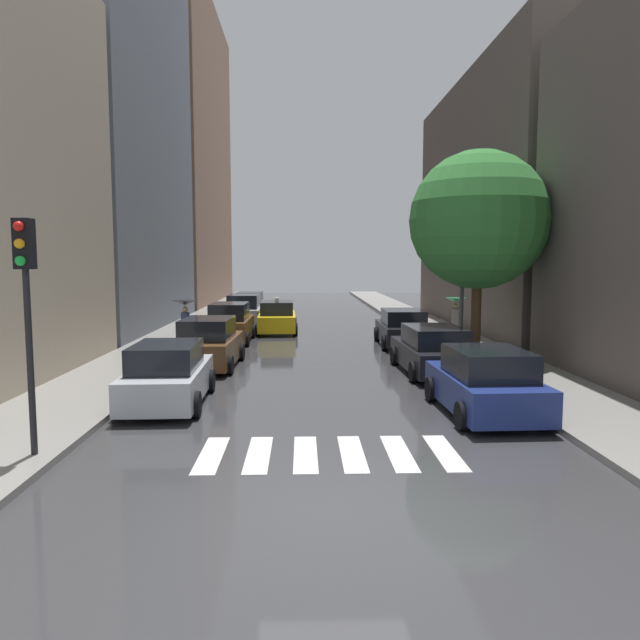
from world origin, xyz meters
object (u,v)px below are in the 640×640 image
taxi_midroad (277,318)px  parked_car_right_third (403,329)px  pedestrian_by_kerb (185,312)px  parked_car_left_second (209,344)px  parked_car_right_nearest (485,383)px  parked_car_left_fifth (250,305)px  parked_car_left_nearest (168,376)px  lamp_post_right (463,255)px  parked_car_left_fourth (244,312)px  parked_car_right_second (433,351)px  traffic_light_left_corner (26,284)px  street_tree_right (478,220)px  parked_car_left_third (230,324)px  pedestrian_near_tree (456,310)px

taxi_midroad → parked_car_right_third: bearing=-133.0°
pedestrian_by_kerb → parked_car_left_second: bearing=123.1°
parked_car_right_nearest → parked_car_left_fifth: bearing=15.2°
parked_car_left_nearest → lamp_post_right: size_ratio=0.66×
lamp_post_right → parked_car_left_fourth: bearing=130.4°
parked_car_right_second → taxi_midroad: size_ratio=1.04×
parked_car_left_fourth → parked_car_right_second: parked_car_left_fourth is taller
parked_car_left_nearest → parked_car_left_second: (0.21, 5.37, 0.05)m
lamp_post_right → parked_car_left_nearest: bearing=-143.0°
parked_car_right_third → pedestrian_by_kerb: bearing=94.4°
parked_car_left_fifth → parked_car_right_nearest: parked_car_left_fifth is taller
parked_car_right_nearest → parked_car_left_second: bearing=47.5°
parked_car_left_second → traffic_light_left_corner: size_ratio=1.01×
parked_car_right_second → pedestrian_by_kerb: (-9.24, 5.73, 0.83)m
parked_car_left_fifth → taxi_midroad: 9.26m
street_tree_right → lamp_post_right: bearing=105.6°
parked_car_left_nearest → parked_car_right_nearest: size_ratio=1.03×
parked_car_left_second → parked_car_left_fourth: 12.73m
parked_car_right_third → street_tree_right: 6.41m
pedestrian_by_kerb → parked_car_left_fifth: bearing=-83.0°
pedestrian_by_kerb → parked_car_left_third: bearing=-118.0°
parked_car_left_fifth → parked_car_right_second: parked_car_left_fifth is taller
street_tree_right → pedestrian_by_kerb: bearing=161.9°
parked_car_left_fifth → parked_car_right_second: size_ratio=0.87×
parked_car_left_third → parked_car_right_second: 10.77m
parked_car_left_fifth → lamp_post_right: (9.54, -17.28, 3.16)m
parked_car_left_fourth → parked_car_right_nearest: bearing=-158.0°
parked_car_left_nearest → taxi_midroad: taxi_midroad is taller
parked_car_right_nearest → pedestrian_near_tree: 12.57m
parked_car_left_third → parked_car_left_fifth: size_ratio=1.04×
taxi_midroad → pedestrian_by_kerb: size_ratio=2.43×
parked_car_right_third → traffic_light_left_corner: traffic_light_left_corner is taller
taxi_midroad → pedestrian_near_tree: 9.29m
parked_car_right_third → street_tree_right: (1.95, -4.24, 4.39)m
parked_car_left_second → pedestrian_near_tree: (10.12, 5.74, 0.69)m
taxi_midroad → parked_car_right_nearest: bearing=-162.6°
parked_car_left_nearest → parked_car_right_second: parked_car_left_nearest is taller
parked_car_right_second → lamp_post_right: 4.74m
taxi_midroad → traffic_light_left_corner: 20.29m
lamp_post_right → parked_car_left_second: bearing=-169.0°
taxi_midroad → street_tree_right: (7.63, -9.26, 4.37)m
parked_car_left_fourth → traffic_light_left_corner: traffic_light_left_corner is taller
parked_car_left_fifth → lamp_post_right: size_ratio=0.64×
parked_car_left_third → parked_car_right_nearest: size_ratio=1.03×
lamp_post_right → pedestrian_by_kerb: bearing=166.3°
parked_car_right_third → parked_car_left_second: bearing=124.4°
parked_car_left_nearest → taxi_midroad: 15.60m
parked_car_right_second → pedestrian_by_kerb: pedestrian_by_kerb is taller
street_tree_right → lamp_post_right: size_ratio=1.15×
traffic_light_left_corner → pedestrian_by_kerb: bearing=89.9°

